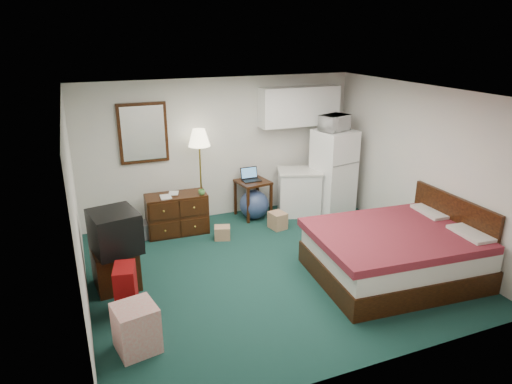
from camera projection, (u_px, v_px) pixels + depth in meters
name	position (u px, v px, depth m)	size (l,w,h in m)	color
floor	(271.00, 268.00, 6.61)	(5.00, 4.50, 0.01)	black
ceiling	(273.00, 93.00, 5.77)	(5.00, 4.50, 0.01)	silver
walls	(272.00, 186.00, 6.19)	(5.01, 4.51, 2.50)	silver
mirror	(143.00, 133.00, 7.52)	(0.80, 0.06, 1.00)	white
upper_cabinets	(299.00, 106.00, 8.28)	(1.50, 0.35, 0.70)	white
headboard	(452.00, 229.00, 6.55)	(0.06, 1.56, 1.00)	black
dresser	(177.00, 214.00, 7.65)	(1.01, 0.46, 0.69)	black
floor_lamp	(201.00, 178.00, 7.86)	(0.37, 0.37, 1.70)	gold
desk	(253.00, 199.00, 8.35)	(0.54, 0.54, 0.68)	black
exercise_ball	(254.00, 204.00, 8.27)	(0.53, 0.53, 0.53)	navy
kitchen_counter	(299.00, 193.00, 8.45)	(0.74, 0.57, 0.81)	white
fridge	(333.00, 172.00, 8.40)	(0.64, 0.64, 1.56)	white
bed	(394.00, 254.00, 6.28)	(2.14, 1.67, 0.69)	maroon
tv_stand	(116.00, 267.00, 6.07)	(0.54, 0.59, 0.54)	black
suitcase	(126.00, 290.00, 5.47)	(0.24, 0.39, 0.63)	#650A07
retail_box	(136.00, 328.00, 4.85)	(0.42, 0.42, 0.53)	beige
file_bin	(149.00, 229.00, 7.59)	(0.38, 0.28, 0.26)	slate
cardboard_box_a	(222.00, 233.00, 7.50)	(0.25, 0.21, 0.21)	#957256
cardboard_box_b	(278.00, 220.00, 7.89)	(0.24, 0.29, 0.29)	#957256
laptop	(251.00, 175.00, 8.20)	(0.32, 0.26, 0.22)	black
crt_tv	(115.00, 231.00, 5.86)	(0.58, 0.63, 0.54)	black
microwave	(335.00, 121.00, 8.04)	(0.51, 0.28, 0.35)	white
book_a	(160.00, 191.00, 7.34)	(0.18, 0.02, 0.24)	#957256
book_b	(168.00, 188.00, 7.52)	(0.16, 0.02, 0.22)	#957256
mug	(202.00, 192.00, 7.51)	(0.11, 0.09, 0.11)	#55944A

